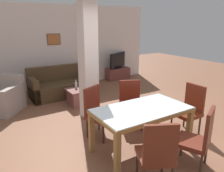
% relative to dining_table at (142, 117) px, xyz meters
% --- Properties ---
extents(ground_plane, '(18.00, 18.00, 0.00)m').
position_rel_dining_table_xyz_m(ground_plane, '(0.00, 0.00, -0.61)').
color(ground_plane, brown).
extents(back_wall, '(7.20, 0.09, 2.70)m').
position_rel_dining_table_xyz_m(back_wall, '(0.00, 4.58, 0.74)').
color(back_wall, white).
rests_on(back_wall, ground_plane).
extents(divider_pillar, '(0.32, 0.38, 2.70)m').
position_rel_dining_table_xyz_m(divider_pillar, '(-0.14, 1.71, 0.74)').
color(divider_pillar, white).
rests_on(divider_pillar, ground_plane).
extents(dining_table, '(1.60, 0.89, 0.77)m').
position_rel_dining_table_xyz_m(dining_table, '(0.00, 0.00, 0.00)').
color(dining_table, olive).
rests_on(dining_table, ground_plane).
extents(dining_chair_far_right, '(0.61, 0.61, 0.98)m').
position_rel_dining_table_xyz_m(dining_chair_far_right, '(0.40, 0.84, -0.09)').
color(dining_chair_far_right, maroon).
rests_on(dining_chair_far_right, ground_plane).
extents(dining_chair_far_left, '(0.61, 0.61, 0.98)m').
position_rel_dining_table_xyz_m(dining_chair_far_left, '(-0.40, 0.84, -0.09)').
color(dining_chair_far_left, maroon).
rests_on(dining_chair_far_left, ground_plane).
extents(dining_chair_near_left, '(0.62, 0.62, 0.98)m').
position_rel_dining_table_xyz_m(dining_chair_near_left, '(-0.40, -0.80, -0.09)').
color(dining_chair_near_left, '#5F2719').
rests_on(dining_chair_near_left, ground_plane).
extents(dining_chair_head_right, '(0.46, 0.46, 0.98)m').
position_rel_dining_table_xyz_m(dining_chair_head_right, '(1.22, 0.00, -0.09)').
color(dining_chair_head_right, maroon).
rests_on(dining_chair_head_right, ground_plane).
extents(dining_chair_near_right, '(0.61, 0.61, 0.98)m').
position_rel_dining_table_xyz_m(dining_chair_near_right, '(0.40, -0.83, -0.09)').
color(dining_chair_near_right, '#5F271A').
rests_on(dining_chair_near_right, ground_plane).
extents(sofa, '(1.84, 0.94, 0.86)m').
position_rel_dining_table_xyz_m(sofa, '(-0.15, 3.58, -0.32)').
color(sofa, '#48331E').
rests_on(sofa, ground_plane).
extents(armchair, '(1.20, 1.20, 0.88)m').
position_rel_dining_table_xyz_m(armchair, '(-1.82, 3.17, -0.31)').
color(armchair, '#A7968E').
rests_on(armchair, ground_plane).
extents(coffee_table, '(0.56, 0.59, 0.43)m').
position_rel_dining_table_xyz_m(coffee_table, '(-0.05, 2.55, -0.38)').
color(coffee_table, brown).
rests_on(coffee_table, ground_plane).
extents(bottle, '(0.06, 0.06, 0.23)m').
position_rel_dining_table_xyz_m(bottle, '(-0.06, 2.66, -0.08)').
color(bottle, '#B2B7BC').
rests_on(bottle, coffee_table).
extents(tv_stand, '(0.92, 0.40, 0.44)m').
position_rel_dining_table_xyz_m(tv_stand, '(2.36, 4.30, -0.39)').
color(tv_stand, brown).
rests_on(tv_stand, ground_plane).
extents(tv_screen, '(0.90, 0.45, 0.59)m').
position_rel_dining_table_xyz_m(tv_screen, '(2.36, 4.30, 0.12)').
color(tv_screen, black).
rests_on(tv_screen, tv_stand).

